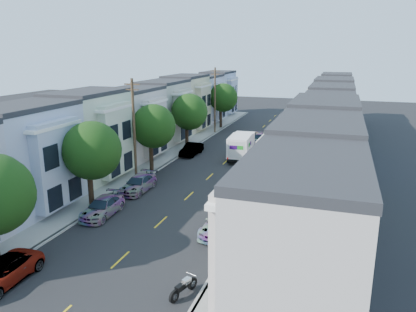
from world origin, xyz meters
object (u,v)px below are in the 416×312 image
tree_c (153,126)px  lead_sedan (259,139)px  parked_left_d (192,149)px  tree_d (189,112)px  tree_b (91,151)px  fedex_truck (241,145)px  parked_right_c (275,149)px  motorcycle (184,287)px  parked_left_b (103,207)px  parked_right_a (222,222)px  parked_right_d (287,133)px  tree_e (223,98)px  utility_pole_far (215,100)px  parked_left_c (138,184)px  tree_far_r (302,113)px  utility_pole_near (134,131)px  parked_left_a (1,273)px  parked_right_b (241,196)px

tree_c → lead_sedan: 19.19m
parked_left_d → tree_d: bearing=119.5°
tree_b → fedex_truck: bearing=68.2°
parked_right_c → motorcycle: parked_right_c is taller
parked_left_b → parked_right_a: size_ratio=0.94×
parked_left_b → parked_right_d: bearing=71.5°
tree_e → parked_right_c: bearing=-53.2°
parked_right_c → parked_right_d: 10.75m
fedex_truck → parked_left_d: (-6.25, -0.23, -0.92)m
parked_left_d → tree_b: bearing=-91.1°
utility_pole_far → parked_left_c: 28.60m
tree_b → parked_right_a: 12.00m
tree_d → parked_right_c: tree_d is taller
tree_far_r → utility_pole_far: utility_pole_far is taller
utility_pole_near → parked_right_a: bearing=-36.1°
tree_c → tree_e: (-0.00, 26.25, 0.15)m
utility_pole_far → motorcycle: bearing=-74.9°
tree_c → parked_left_a: (1.40, -22.46, -4.24)m
parked_left_c → motorcycle: bearing=-54.8°
tree_d → tree_far_r: bearing=44.2°
tree_b → fedex_truck: tree_b is taller
lead_sedan → tree_b: bearing=-113.1°
parked_left_d → parked_right_b: 17.20m
fedex_truck → lead_sedan: fedex_truck is taller
fedex_truck → parked_right_d: size_ratio=1.25×
parked_right_d → motorcycle: size_ratio=2.24×
tree_e → parked_left_a: size_ratio=1.52×
parked_left_b → lead_sedan: bearing=74.6°
tree_b → utility_pole_near: bearing=90.0°
tree_far_r → parked_left_c: 32.02m
tree_c → parked_left_d: size_ratio=1.66×
lead_sedan → parked_left_b: bearing=-110.0°
tree_far_r → parked_left_b: 37.64m
tree_b → lead_sedan: 29.55m
lead_sedan → motorcycle: bearing=-92.0°
tree_e → tree_far_r: size_ratio=1.46×
tree_far_r → parked_right_c: bearing=-99.4°
fedex_truck → parked_right_d: bearing=72.4°
utility_pole_far → parked_left_d: utility_pole_far is taller
utility_pole_near → parked_left_b: size_ratio=2.13×
tree_far_r → fedex_truck: 16.49m
motorcycle → lead_sedan: bearing=113.4°
tree_far_r → utility_pole_far: size_ratio=0.51×
parked_left_a → motorcycle: parked_left_a is taller
utility_pole_far → parked_right_a: size_ratio=2.00×
tree_e → parked_right_c: (11.20, -15.00, -4.35)m
parked_left_a → parked_right_c: (9.80, 33.72, 0.04)m
utility_pole_far → parked_left_c: bearing=-87.2°
tree_c → utility_pole_near: bearing=-90.0°
tree_c → parked_right_d: (11.20, 22.00, -4.24)m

